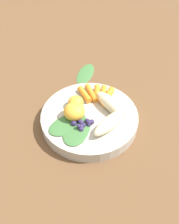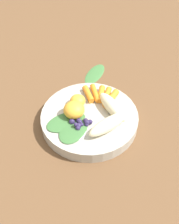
{
  "view_description": "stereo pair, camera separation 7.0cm",
  "coord_description": "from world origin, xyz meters",
  "px_view_note": "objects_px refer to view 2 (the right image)",
  "views": [
    {
      "loc": [
        0.09,
        0.47,
        0.55
      ],
      "look_at": [
        0.0,
        0.0,
        0.04
      ],
      "focal_mm": 44.5,
      "sensor_mm": 36.0,
      "label": 1
    },
    {
      "loc": [
        0.02,
        0.48,
        0.55
      ],
      "look_at": [
        0.0,
        0.0,
        0.04
      ],
      "focal_mm": 44.5,
      "sensor_mm": 36.0,
      "label": 2
    }
  ],
  "objects_px": {
    "orange_segment_near": "(74,111)",
    "kale_leaf_stray": "(95,73)",
    "bowl": "(89,119)",
    "banana_peeled_left": "(112,107)",
    "banana_peeled_right": "(108,124)"
  },
  "relations": [
    {
      "from": "orange_segment_near",
      "to": "kale_leaf_stray",
      "type": "height_order",
      "value": "orange_segment_near"
    },
    {
      "from": "bowl",
      "to": "orange_segment_near",
      "type": "distance_m",
      "value": 0.05
    },
    {
      "from": "banana_peeled_left",
      "to": "kale_leaf_stray",
      "type": "relative_size",
      "value": 1.02
    },
    {
      "from": "bowl",
      "to": "kale_leaf_stray",
      "type": "relative_size",
      "value": 2.29
    },
    {
      "from": "banana_peeled_left",
      "to": "orange_segment_near",
      "type": "distance_m",
      "value": 0.1
    },
    {
      "from": "orange_segment_near",
      "to": "bowl",
      "type": "bearing_deg",
      "value": -174.04
    },
    {
      "from": "bowl",
      "to": "kale_leaf_stray",
      "type": "bearing_deg",
      "value": -97.57
    },
    {
      "from": "kale_leaf_stray",
      "to": "banana_peeled_left",
      "type": "bearing_deg",
      "value": -142.96
    },
    {
      "from": "banana_peeled_left",
      "to": "banana_peeled_right",
      "type": "height_order",
      "value": "same"
    },
    {
      "from": "banana_peeled_left",
      "to": "kale_leaf_stray",
      "type": "height_order",
      "value": "banana_peeled_left"
    },
    {
      "from": "banana_peeled_left",
      "to": "banana_peeled_right",
      "type": "distance_m",
      "value": 0.06
    },
    {
      "from": "bowl",
      "to": "banana_peeled_left",
      "type": "xyz_separation_m",
      "value": [
        -0.06,
        -0.01,
        0.03
      ]
    },
    {
      "from": "banana_peeled_left",
      "to": "banana_peeled_right",
      "type": "xyz_separation_m",
      "value": [
        0.02,
        0.06,
        0.0
      ]
    },
    {
      "from": "banana_peeled_left",
      "to": "orange_segment_near",
      "type": "relative_size",
      "value": 2.09
    },
    {
      "from": "banana_peeled_right",
      "to": "orange_segment_near",
      "type": "bearing_deg",
      "value": 116.87
    }
  ]
}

